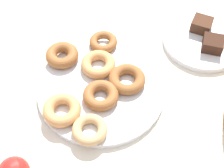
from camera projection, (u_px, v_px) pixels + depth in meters
ground_plane at (101, 91)px, 0.87m from camera, size 2.40×2.40×0.00m
donut_plate at (101, 89)px, 0.87m from camera, size 0.33×0.33×0.02m
donut_0 at (62, 55)px, 0.91m from camera, size 0.12×0.12×0.03m
donut_1 at (103, 42)px, 0.94m from camera, size 0.11×0.11×0.02m
donut_2 at (62, 110)px, 0.80m from camera, size 0.12×0.12×0.03m
donut_3 at (98, 64)px, 0.89m from camera, size 0.13×0.13×0.03m
donut_4 at (101, 95)px, 0.83m from camera, size 0.12×0.12×0.03m
donut_5 at (90, 130)px, 0.78m from camera, size 0.12×0.12×0.02m
donut_6 at (127, 79)px, 0.86m from camera, size 0.10×0.10×0.03m
cake_plate at (203, 41)px, 0.97m from camera, size 0.23×0.23×0.02m
brownie_near at (202, 25)px, 0.97m from camera, size 0.05×0.06×0.03m
brownie_far at (213, 44)px, 0.93m from camera, size 0.06×0.06×0.03m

